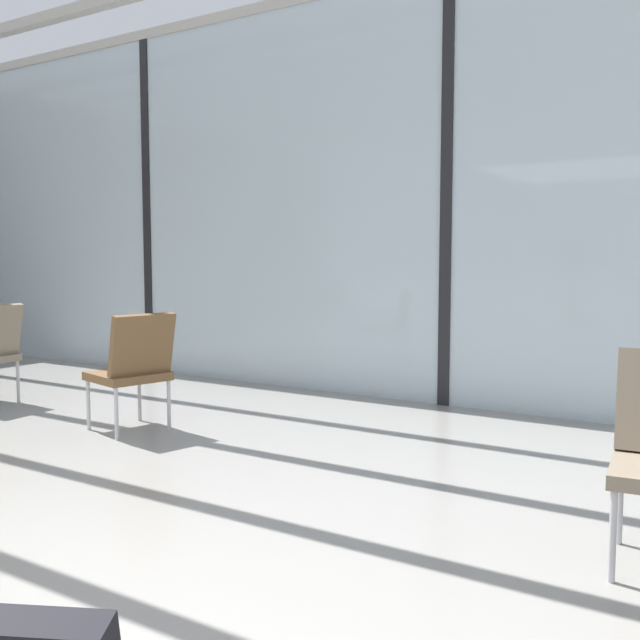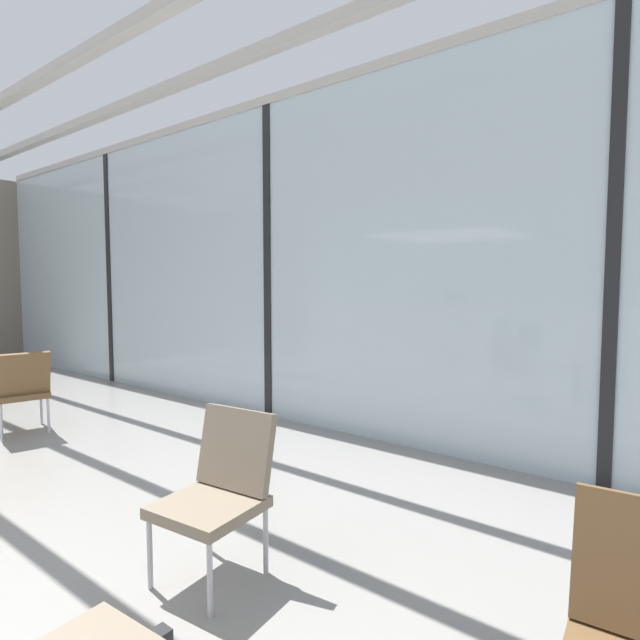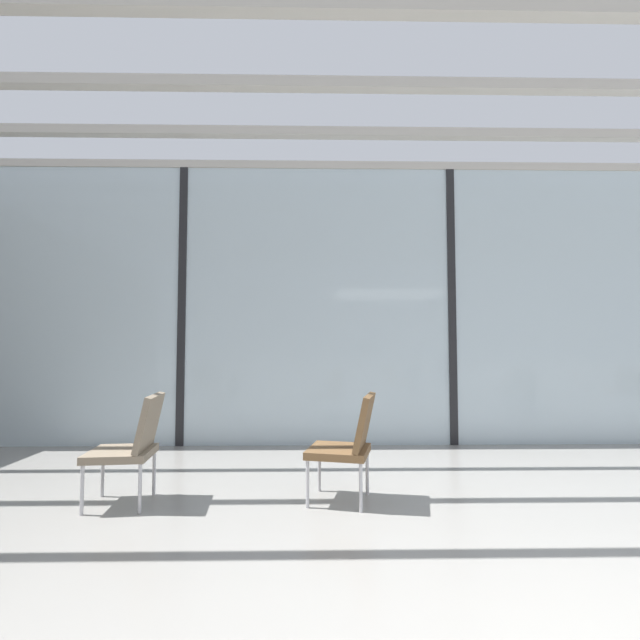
# 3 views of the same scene
# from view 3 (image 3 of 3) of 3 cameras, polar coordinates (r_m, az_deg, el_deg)

# --- Properties ---
(glass_curtain_wall) EXTENTS (14.00, 0.08, 3.60)m
(glass_curtain_wall) POSITION_cam_3_polar(r_m,az_deg,el_deg) (6.19, 16.12, 1.81)
(glass_curtain_wall) COLOR silver
(glass_curtain_wall) RESTS_ON ground
(window_mullion_0) EXTENTS (0.10, 0.12, 3.60)m
(window_mullion_0) POSITION_cam_3_polar(r_m,az_deg,el_deg) (6.15, -16.85, 1.86)
(window_mullion_0) COLOR black
(window_mullion_0) RESTS_ON ground
(window_mullion_1) EXTENTS (0.10, 0.12, 3.60)m
(window_mullion_1) POSITION_cam_3_polar(r_m,az_deg,el_deg) (6.19, 16.12, 1.81)
(window_mullion_1) COLOR black
(window_mullion_1) RESTS_ON ground
(parked_airplane) EXTENTS (12.67, 3.78, 3.78)m
(parked_airplane) POSITION_cam_3_polar(r_m,az_deg,el_deg) (12.33, 11.33, -0.29)
(parked_airplane) COLOR #B2BCD6
(parked_airplane) RESTS_ON ground
(lounge_chair_5) EXTENTS (0.62, 0.59, 0.87)m
(lounge_chair_5) POSITION_cam_3_polar(r_m,az_deg,el_deg) (3.85, 3.69, -14.84)
(lounge_chair_5) COLOR brown
(lounge_chair_5) RESTS_ON ground
(lounge_chair_6) EXTENTS (0.57, 0.52, 0.87)m
(lounge_chair_6) POSITION_cam_3_polar(r_m,az_deg,el_deg) (4.08, -22.47, -13.93)
(lounge_chair_6) COLOR #7F705B
(lounge_chair_6) RESTS_ON ground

